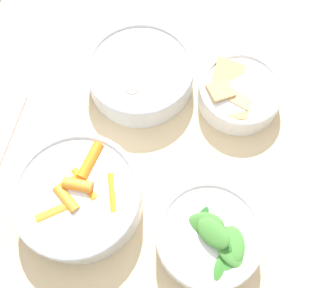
# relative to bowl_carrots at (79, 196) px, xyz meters

# --- Properties ---
(ground_plane) EXTENTS (10.00, 10.00, 0.00)m
(ground_plane) POSITION_rel_bowl_carrots_xyz_m (0.05, -0.15, -0.80)
(ground_plane) COLOR #4C4238
(dining_table) EXTENTS (1.09, 0.77, 0.76)m
(dining_table) POSITION_rel_bowl_carrots_xyz_m (0.05, -0.15, -0.17)
(dining_table) COLOR beige
(dining_table) RESTS_ON ground_plane
(bowl_carrots) EXTENTS (0.19, 0.19, 0.07)m
(bowl_carrots) POSITION_rel_bowl_carrots_xyz_m (0.00, 0.00, 0.00)
(bowl_carrots) COLOR silver
(bowl_carrots) RESTS_ON dining_table
(bowl_greens) EXTENTS (0.16, 0.16, 0.08)m
(bowl_greens) POSITION_rel_bowl_carrots_xyz_m (-0.04, -0.20, -0.00)
(bowl_greens) COLOR white
(bowl_greens) RESTS_ON dining_table
(bowl_beans_hotdog) EXTENTS (0.19, 0.19, 0.05)m
(bowl_beans_hotdog) POSITION_rel_bowl_carrots_xyz_m (0.23, -0.07, -0.01)
(bowl_beans_hotdog) COLOR silver
(bowl_beans_hotdog) RESTS_ON dining_table
(bowl_cookies) EXTENTS (0.14, 0.14, 0.05)m
(bowl_cookies) POSITION_rel_bowl_carrots_xyz_m (0.20, -0.24, -0.01)
(bowl_cookies) COLOR white
(bowl_cookies) RESTS_ON dining_table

